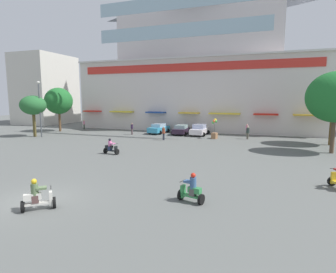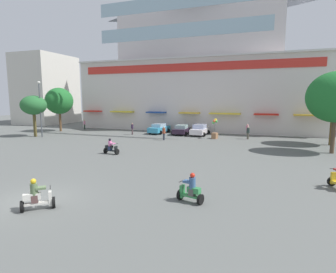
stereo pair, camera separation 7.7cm
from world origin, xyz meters
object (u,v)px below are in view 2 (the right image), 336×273
object	(u,v)px
pedestrian_1	(132,128)
pedestrian_3	(85,124)
parked_car_2	(200,130)
scooter_rider_1	(191,190)
scooter_rider_4	(37,197)
parked_car_1	(182,130)
pedestrian_0	(164,133)
plaza_tree_0	(59,101)
pedestrian_2	(247,129)
scooter_rider_3	(111,148)
streetlamp_near	(40,105)
plaza_tree_2	(34,105)
plaza_tree_3	(336,97)
pedestrian_4	(248,132)
parked_car_0	(159,128)
balloon_vendor_cart	(215,131)
plaza_tree_1	(334,98)

from	to	relation	value
pedestrian_1	pedestrian_3	size ratio (longest dim) A/B	1.03
parked_car_2	scooter_rider_1	bearing A→B (deg)	-77.75
scooter_rider_4	parked_car_1	bearing A→B (deg)	93.16
parked_car_1	pedestrian_0	distance (m)	5.81
plaza_tree_0	pedestrian_2	xyz separation A→B (m)	(28.01, 3.67, -3.75)
scooter_rider_3	scooter_rider_4	xyz separation A→B (m)	(3.65, -12.39, 0.02)
scooter_rider_4	pedestrian_1	world-z (taller)	pedestrian_1
pedestrian_2	streetlamp_near	xyz separation A→B (m)	(-25.85, -9.72, 3.28)
plaza_tree_2	plaza_tree_3	distance (m)	35.30
scooter_rider_3	scooter_rider_4	bearing A→B (deg)	-73.58
pedestrian_4	streetlamp_near	world-z (taller)	streetlamp_near
parked_car_1	pedestrian_4	xyz separation A→B (m)	(9.23, -1.53, 0.22)
parked_car_1	streetlamp_near	world-z (taller)	streetlamp_near
streetlamp_near	parked_car_0	bearing A→B (deg)	33.64
scooter_rider_3	scooter_rider_4	world-z (taller)	scooter_rider_4
scooter_rider_3	pedestrian_2	distance (m)	19.88
pedestrian_1	scooter_rider_1	bearing A→B (deg)	-56.62
parked_car_1	pedestrian_4	size ratio (longest dim) A/B	2.50
pedestrian_0	pedestrian_1	xyz separation A→B (m)	(-6.04, 3.30, -0.01)
parked_car_2	balloon_vendor_cart	bearing A→B (deg)	-44.86
scooter_rider_1	pedestrian_4	world-z (taller)	pedestrian_4
parked_car_1	pedestrian_3	world-z (taller)	pedestrian_3
parked_car_1	streetlamp_near	bearing A→B (deg)	-152.73
parked_car_1	parked_car_2	xyz separation A→B (m)	(2.62, 0.11, 0.06)
plaza_tree_2	pedestrian_4	size ratio (longest dim) A/B	3.34
plaza_tree_2	scooter_rider_3	xyz separation A→B (m)	(15.90, -6.79, -3.59)
scooter_rider_1	plaza_tree_0	bearing A→B (deg)	140.98
parked_car_0	balloon_vendor_cart	size ratio (longest dim) A/B	1.76
plaza_tree_2	pedestrian_1	bearing A→B (deg)	28.34
pedestrian_4	plaza_tree_1	bearing A→B (deg)	-9.44
plaza_tree_2	pedestrian_0	world-z (taller)	plaza_tree_2
plaza_tree_0	parked_car_1	world-z (taller)	plaza_tree_0
pedestrian_1	pedestrian_2	bearing A→B (deg)	12.75
pedestrian_1	plaza_tree_2	bearing A→B (deg)	-151.66
pedestrian_0	plaza_tree_0	bearing A→B (deg)	170.37
parked_car_1	pedestrian_1	size ratio (longest dim) A/B	2.51
parked_car_0	scooter_rider_3	distance (m)	15.72
plaza_tree_1	pedestrian_4	distance (m)	9.93
plaza_tree_1	scooter_rider_4	world-z (taller)	plaza_tree_1
streetlamp_near	scooter_rider_4	bearing A→B (deg)	-46.16
scooter_rider_4	pedestrian_2	world-z (taller)	pedestrian_2
plaza_tree_0	plaza_tree_3	world-z (taller)	plaza_tree_3
pedestrian_0	streetlamp_near	xyz separation A→B (m)	(-16.35, -2.91, 3.30)
scooter_rider_3	pedestrian_0	xyz separation A→B (m)	(1.60, 9.67, 0.35)
pedestrian_4	balloon_vendor_cart	xyz separation A→B (m)	(-4.04, -0.92, 0.01)
plaza_tree_0	pedestrian_1	world-z (taller)	plaza_tree_0
parked_car_1	pedestrian_3	size ratio (longest dim) A/B	2.58
plaza_tree_2	parked_car_0	size ratio (longest dim) A/B	1.21
parked_car_1	pedestrian_0	world-z (taller)	pedestrian_0
plaza_tree_2	pedestrian_0	bearing A→B (deg)	9.36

